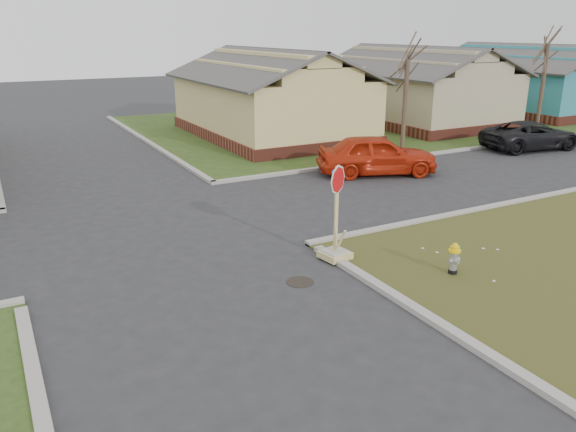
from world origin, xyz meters
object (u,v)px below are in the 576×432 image
fire_hydrant (454,257)px  red_sedan (377,155)px  dark_pickup (531,135)px  stop_sign (336,239)px

fire_hydrant → red_sedan: bearing=62.5°
red_sedan → dark_pickup: 9.67m
fire_hydrant → red_sedan: 9.83m
red_sedan → dark_pickup: bearing=-65.5°
fire_hydrant → dark_pickup: (14.02, 9.27, 0.20)m
stop_sign → dark_pickup: (15.96, 7.13, 0.11)m
dark_pickup → stop_sign: bearing=123.1°
red_sedan → dark_pickup: size_ratio=0.97×
stop_sign → dark_pickup: size_ratio=0.50×
stop_sign → red_sedan: (6.31, 6.66, 0.23)m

